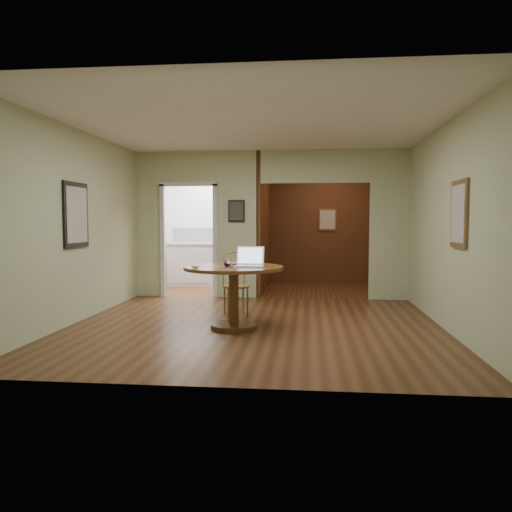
# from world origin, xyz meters

# --- Properties ---
(floor) EXTENTS (5.00, 5.00, 0.00)m
(floor) POSITION_xyz_m (0.00, 0.00, 0.00)
(floor) COLOR #412512
(floor) RESTS_ON ground
(room_shell) EXTENTS (5.20, 7.50, 5.00)m
(room_shell) POSITION_xyz_m (-0.47, 3.10, 1.29)
(room_shell) COLOR white
(room_shell) RESTS_ON ground
(dining_table) EXTENTS (1.32, 1.32, 0.82)m
(dining_table) POSITION_xyz_m (-0.26, -0.14, 0.61)
(dining_table) COLOR brown
(dining_table) RESTS_ON ground
(chair) EXTENTS (0.52, 0.52, 0.96)m
(chair) POSITION_xyz_m (-0.39, 0.82, 0.53)
(chair) COLOR olive
(chair) RESTS_ON ground
(open_laptop) EXTENTS (0.38, 0.34, 0.26)m
(open_laptop) POSITION_xyz_m (-0.05, -0.14, 0.89)
(open_laptop) COLOR white
(open_laptop) RESTS_ON dining_table
(closed_laptop) EXTENTS (0.40, 0.30, 0.03)m
(closed_laptop) POSITION_xyz_m (-0.14, 0.08, 0.84)
(closed_laptop) COLOR silver
(closed_laptop) RESTS_ON dining_table
(mouse) EXTENTS (0.11, 0.06, 0.04)m
(mouse) POSITION_xyz_m (-0.70, -0.45, 0.84)
(mouse) COLOR white
(mouse) RESTS_ON dining_table
(wine_glass) EXTENTS (0.10, 0.10, 0.11)m
(wine_glass) POSITION_xyz_m (-0.34, -0.18, 0.88)
(wine_glass) COLOR white
(wine_glass) RESTS_ON dining_table
(pen) EXTENTS (0.15, 0.02, 0.01)m
(pen) POSITION_xyz_m (-0.28, -0.31, 0.83)
(pen) COLOR navy
(pen) RESTS_ON dining_table
(kitchen_cabinet) EXTENTS (2.06, 0.60, 0.94)m
(kitchen_cabinet) POSITION_xyz_m (-1.35, 4.20, 0.47)
(kitchen_cabinet) COLOR silver
(kitchen_cabinet) RESTS_ON ground
(grocery_bag) EXTENTS (0.30, 0.27, 0.26)m
(grocery_bag) POSITION_xyz_m (-0.92, 4.20, 1.07)
(grocery_bag) COLOR beige
(grocery_bag) RESTS_ON kitchen_cabinet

